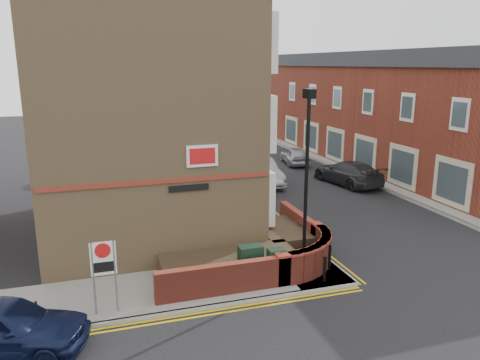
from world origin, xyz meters
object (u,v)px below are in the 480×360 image
object	(u,v)px
utility_cabinet_large	(250,263)
silver_car_near	(260,171)
lamppost	(306,183)
navy_hatchback	(3,326)
zone_sign	(104,264)

from	to	relation	value
utility_cabinet_large	silver_car_near	size ratio (longest dim) A/B	0.25
lamppost	navy_hatchback	size ratio (longest dim) A/B	1.49
zone_sign	utility_cabinet_large	bearing A→B (deg)	9.69
lamppost	utility_cabinet_large	bearing A→B (deg)	176.99
navy_hatchback	silver_car_near	world-z (taller)	silver_car_near
utility_cabinet_large	navy_hatchback	bearing A→B (deg)	-166.07
zone_sign	navy_hatchback	distance (m)	2.90
silver_car_near	utility_cabinet_large	bearing A→B (deg)	-110.39
zone_sign	navy_hatchback	bearing A→B (deg)	-158.70
utility_cabinet_large	silver_car_near	world-z (taller)	silver_car_near
lamppost	zone_sign	bearing A→B (deg)	-173.93
silver_car_near	lamppost	bearing A→B (deg)	-102.38
lamppost	zone_sign	xyz separation A→B (m)	(-6.60, -0.70, -1.70)
navy_hatchback	silver_car_near	distance (m)	18.78
zone_sign	silver_car_near	world-z (taller)	zone_sign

